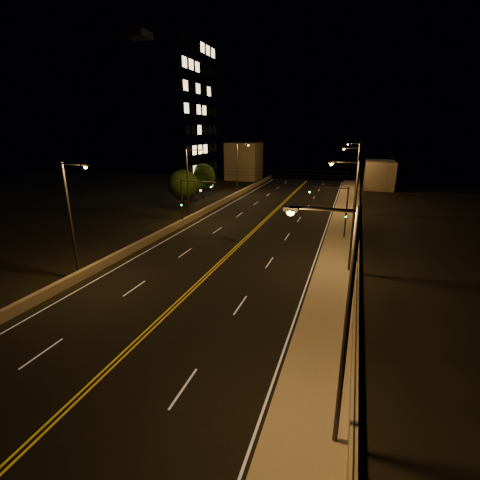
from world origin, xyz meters
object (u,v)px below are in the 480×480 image
(streetlight_1, at_px, (351,211))
(traffic_signal_right, at_px, (338,206))
(traffic_signal_left, at_px, (189,197))
(streetlight_0, at_px, (339,321))
(building_tower, at_px, (145,120))
(streetlight_4, at_px, (72,215))
(tree_0, at_px, (183,185))
(streetlight_3, at_px, (356,165))
(tree_1, at_px, (202,177))
(streetlight_6, at_px, (239,166))
(streetlight_5, at_px, (189,181))
(streetlight_2, at_px, (355,176))

(streetlight_1, relative_size, traffic_signal_right, 1.59)
(traffic_signal_right, xyz_separation_m, traffic_signal_left, (-18.81, 0.00, 0.00))
(streetlight_0, distance_m, building_tower, 63.92)
(streetlight_4, relative_size, tree_0, 1.54)
(streetlight_3, relative_size, traffic_signal_left, 1.59)
(streetlight_1, bearing_deg, tree_0, 143.97)
(streetlight_4, distance_m, tree_1, 37.43)
(streetlight_1, xyz_separation_m, streetlight_3, (0.00, 44.07, 0.00))
(streetlight_6, distance_m, building_tower, 20.07)
(streetlight_0, height_order, traffic_signal_right, streetlight_0)
(streetlight_4, relative_size, streetlight_6, 1.00)
(streetlight_6, bearing_deg, tree_1, -132.55)
(streetlight_0, distance_m, streetlight_3, 62.89)
(streetlight_1, xyz_separation_m, streetlight_5, (-21.48, 12.77, 0.00))
(streetlight_1, bearing_deg, building_tower, 142.00)
(traffic_signal_left, height_order, tree_1, tree_1)
(streetlight_0, distance_m, traffic_signal_right, 29.00)
(traffic_signal_left, bearing_deg, streetlight_0, -54.86)
(streetlight_5, height_order, traffic_signal_right, streetlight_5)
(streetlight_0, height_order, streetlight_4, same)
(streetlight_3, distance_m, streetlight_6, 23.67)
(streetlight_1, height_order, traffic_signal_right, streetlight_1)
(streetlight_4, height_order, traffic_signal_right, streetlight_4)
(streetlight_0, height_order, traffic_signal_left, streetlight_0)
(streetlight_5, height_order, streetlight_6, same)
(streetlight_3, bearing_deg, streetlight_4, -112.20)
(traffic_signal_right, bearing_deg, streetlight_6, 129.71)
(streetlight_2, relative_size, streetlight_6, 1.00)
(streetlight_3, xyz_separation_m, tree_1, (-26.63, -15.57, -1.58))
(streetlight_0, xyz_separation_m, streetlight_2, (0.00, 43.90, 0.00))
(traffic_signal_left, bearing_deg, streetlight_4, -93.47)
(building_tower, bearing_deg, traffic_signal_left, -47.36)
(streetlight_0, bearing_deg, traffic_signal_right, 93.03)
(streetlight_1, relative_size, tree_0, 1.54)
(streetlight_6, xyz_separation_m, traffic_signal_left, (1.13, -24.02, -1.74))
(streetlight_1, height_order, streetlight_6, same)
(streetlight_1, height_order, building_tower, building_tower)
(streetlight_1, xyz_separation_m, streetlight_2, (0.00, 25.08, 0.00))
(streetlight_5, xyz_separation_m, tree_1, (-5.15, 15.72, -1.58))
(streetlight_2, relative_size, traffic_signal_left, 1.59)
(streetlight_1, height_order, streetlight_4, same)
(tree_1, bearing_deg, tree_0, -83.05)
(traffic_signal_right, height_order, tree_0, tree_0)
(streetlight_6, distance_m, traffic_signal_left, 24.11)
(streetlight_6, relative_size, tree_0, 1.54)
(streetlight_2, height_order, streetlight_4, same)
(streetlight_0, bearing_deg, tree_1, 119.37)
(streetlight_1, height_order, streetlight_2, same)
(streetlight_1, height_order, streetlight_5, same)
(streetlight_0, height_order, tree_1, streetlight_0)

